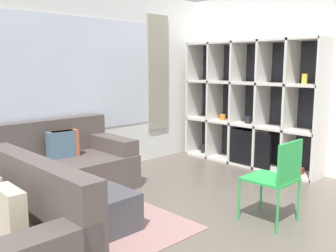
{
  "coord_description": "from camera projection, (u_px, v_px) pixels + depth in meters",
  "views": [
    {
      "loc": [
        -2.74,
        -1.49,
        1.59
      ],
      "look_at": [
        0.41,
        1.74,
        0.85
      ],
      "focal_mm": 40.0,
      "sensor_mm": 36.0,
      "label": 1
    }
  ],
  "objects": [
    {
      "name": "couch_main",
      "position": [
        50.0,
        170.0,
        4.56
      ],
      "size": [
        1.99,
        0.98,
        0.89
      ],
      "color": "#564C47",
      "rests_on": "ground_plane"
    },
    {
      "name": "wall_back",
      "position": [
        75.0,
        82.0,
        5.24
      ],
      "size": [
        6.2,
        0.11,
        2.7
      ],
      "color": "white",
      "rests_on": "ground_plane"
    },
    {
      "name": "wall_right",
      "position": [
        272.0,
        80.0,
        5.84
      ],
      "size": [
        0.07,
        4.37,
        2.7
      ],
      "primitive_type": "cube",
      "color": "white",
      "rests_on": "ground_plane"
    },
    {
      "name": "area_rug",
      "position": [
        61.0,
        232.0,
        3.58
      ],
      "size": [
        2.17,
        1.87,
        0.01
      ],
      "primitive_type": "cube",
      "color": "gray",
      "rests_on": "ground_plane"
    },
    {
      "name": "shelving_unit",
      "position": [
        251.0,
        105.0,
        5.92
      ],
      "size": [
        0.44,
        2.35,
        1.96
      ],
      "color": "#232328",
      "rests_on": "ground_plane"
    },
    {
      "name": "ottoman",
      "position": [
        93.0,
        215.0,
        3.52
      ],
      "size": [
        0.79,
        0.56,
        0.38
      ],
      "color": "#47474C",
      "rests_on": "ground_plane"
    },
    {
      "name": "folding_chair",
      "position": [
        278.0,
        174.0,
        3.7
      ],
      "size": [
        0.44,
        0.46,
        0.86
      ],
      "rotation": [
        0.0,
        0.0,
        3.14
      ],
      "color": "green",
      "rests_on": "ground_plane"
    }
  ]
}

